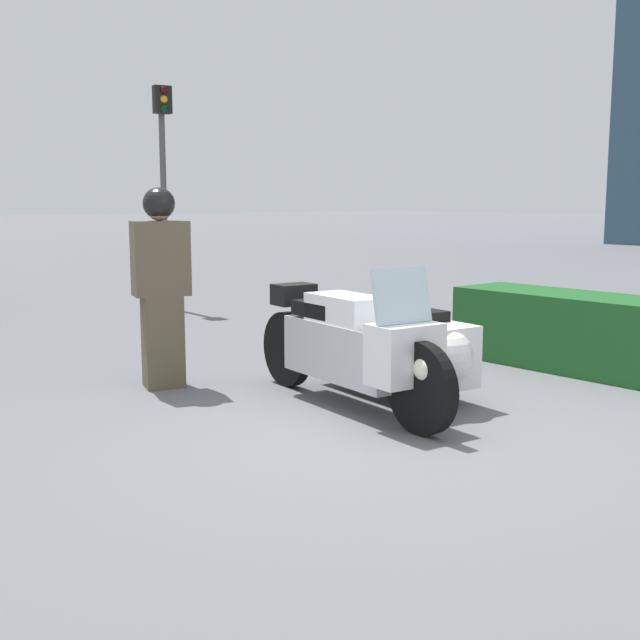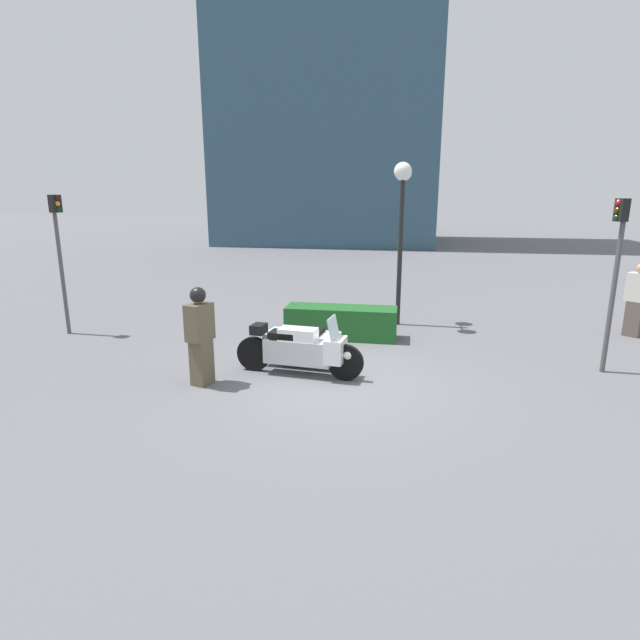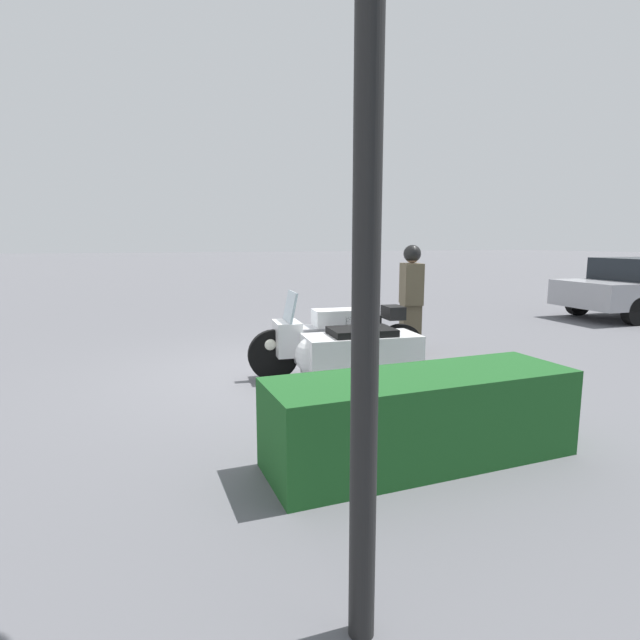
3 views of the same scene
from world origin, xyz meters
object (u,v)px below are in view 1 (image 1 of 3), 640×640
Objects in this scene: officer_rider at (161,283)px; police_motorcycle at (381,346)px; hedge_bush_curbside at (583,333)px; traffic_light_far at (163,163)px.

police_motorcycle is at bearing 51.19° from officer_rider.
hedge_bush_curbside is (2.00, 3.46, -0.56)m from officer_rider.
officer_rider is (-1.64, -1.08, 0.46)m from police_motorcycle.
traffic_light_far is at bearing 167.96° from officer_rider.
officer_rider is 0.68× the size of hedge_bush_curbside.
officer_rider is 0.53× the size of traffic_light_far.
police_motorcycle is 0.75× the size of traffic_light_far.
police_motorcycle is 1.40× the size of officer_rider.
traffic_light_far reaches higher than hedge_bush_curbside.
police_motorcycle reaches higher than hedge_bush_curbside.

